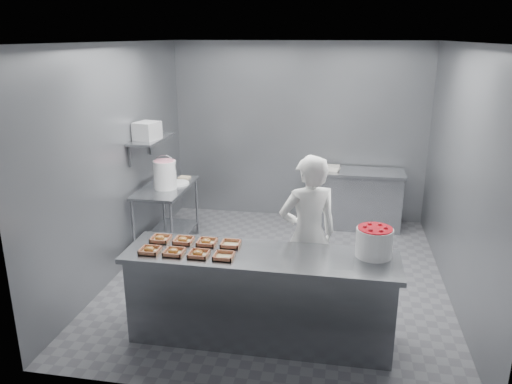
# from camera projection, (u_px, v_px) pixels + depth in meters

# --- Properties ---
(floor) EXTENTS (4.50, 4.50, 0.00)m
(floor) POSITION_uv_depth(u_px,v_px,m) (278.00, 276.00, 6.24)
(floor) COLOR #4C4C51
(floor) RESTS_ON ground
(ceiling) EXTENTS (4.50, 4.50, 0.00)m
(ceiling) POSITION_uv_depth(u_px,v_px,m) (282.00, 42.00, 5.39)
(ceiling) COLOR white
(ceiling) RESTS_ON wall_back
(wall_back) EXTENTS (4.00, 0.04, 2.80)m
(wall_back) POSITION_uv_depth(u_px,v_px,m) (299.00, 132.00, 7.93)
(wall_back) COLOR slate
(wall_back) RESTS_ON ground
(wall_left) EXTENTS (0.04, 4.50, 2.80)m
(wall_left) POSITION_uv_depth(u_px,v_px,m) (120.00, 160.00, 6.15)
(wall_left) COLOR slate
(wall_left) RESTS_ON ground
(wall_right) EXTENTS (0.04, 4.50, 2.80)m
(wall_right) POSITION_uv_depth(u_px,v_px,m) (460.00, 175.00, 5.48)
(wall_right) COLOR slate
(wall_right) RESTS_ON ground
(service_counter) EXTENTS (2.60, 0.70, 0.90)m
(service_counter) POSITION_uv_depth(u_px,v_px,m) (260.00, 296.00, 4.83)
(service_counter) COLOR slate
(service_counter) RESTS_ON ground
(prep_table) EXTENTS (0.60, 1.20, 0.90)m
(prep_table) POSITION_uv_depth(u_px,v_px,m) (167.00, 208.00, 6.90)
(prep_table) COLOR slate
(prep_table) RESTS_ON ground
(back_counter) EXTENTS (1.50, 0.60, 0.90)m
(back_counter) POSITION_uv_depth(u_px,v_px,m) (353.00, 198.00, 7.73)
(back_counter) COLOR slate
(back_counter) RESTS_ON ground
(wall_shelf) EXTENTS (0.35, 0.90, 0.03)m
(wall_shelf) POSITION_uv_depth(u_px,v_px,m) (151.00, 139.00, 6.64)
(wall_shelf) COLOR slate
(wall_shelf) RESTS_ON wall_left
(tray_0) EXTENTS (0.19, 0.18, 0.06)m
(tray_0) POSITION_uv_depth(u_px,v_px,m) (150.00, 250.00, 4.73)
(tray_0) COLOR tan
(tray_0) RESTS_ON service_counter
(tray_1) EXTENTS (0.19, 0.18, 0.06)m
(tray_1) POSITION_uv_depth(u_px,v_px,m) (174.00, 252.00, 4.69)
(tray_1) COLOR tan
(tray_1) RESTS_ON service_counter
(tray_2) EXTENTS (0.19, 0.18, 0.06)m
(tray_2) POSITION_uv_depth(u_px,v_px,m) (198.00, 254.00, 4.65)
(tray_2) COLOR tan
(tray_2) RESTS_ON service_counter
(tray_3) EXTENTS (0.19, 0.18, 0.04)m
(tray_3) POSITION_uv_depth(u_px,v_px,m) (224.00, 256.00, 4.61)
(tray_3) COLOR tan
(tray_3) RESTS_ON service_counter
(tray_4) EXTENTS (0.19, 0.18, 0.06)m
(tray_4) POSITION_uv_depth(u_px,v_px,m) (160.00, 238.00, 5.00)
(tray_4) COLOR tan
(tray_4) RESTS_ON service_counter
(tray_5) EXTENTS (0.19, 0.18, 0.06)m
(tray_5) POSITION_uv_depth(u_px,v_px,m) (183.00, 240.00, 4.96)
(tray_5) COLOR tan
(tray_5) RESTS_ON service_counter
(tray_6) EXTENTS (0.19, 0.18, 0.06)m
(tray_6) POSITION_uv_depth(u_px,v_px,m) (207.00, 242.00, 4.92)
(tray_6) COLOR tan
(tray_6) RESTS_ON service_counter
(tray_7) EXTENTS (0.19, 0.18, 0.04)m
(tray_7) POSITION_uv_depth(u_px,v_px,m) (231.00, 244.00, 4.88)
(tray_7) COLOR tan
(tray_7) RESTS_ON service_counter
(worker) EXTENTS (0.75, 0.64, 1.74)m
(worker) POSITION_uv_depth(u_px,v_px,m) (308.00, 236.00, 5.21)
(worker) COLOR white
(worker) RESTS_ON ground
(strawberry_tub) EXTENTS (0.34, 0.34, 0.28)m
(strawberry_tub) POSITION_uv_depth(u_px,v_px,m) (374.00, 241.00, 4.62)
(strawberry_tub) COLOR white
(strawberry_tub) RESTS_ON service_counter
(glaze_bucket) EXTENTS (0.32, 0.30, 0.46)m
(glaze_bucket) POSITION_uv_depth(u_px,v_px,m) (165.00, 174.00, 6.66)
(glaze_bucket) COLOR white
(glaze_bucket) RESTS_ON prep_table
(bucket_lid) EXTENTS (0.35, 0.35, 0.03)m
(bucket_lid) POSITION_uv_depth(u_px,v_px,m) (177.00, 183.00, 6.91)
(bucket_lid) COLOR white
(bucket_lid) RESTS_ON prep_table
(rag) EXTENTS (0.17, 0.15, 0.02)m
(rag) POSITION_uv_depth(u_px,v_px,m) (184.00, 177.00, 7.20)
(rag) COLOR #CCB28C
(rag) RESTS_ON prep_table
(appliance) EXTENTS (0.33, 0.36, 0.23)m
(appliance) POSITION_uv_depth(u_px,v_px,m) (147.00, 131.00, 6.50)
(appliance) COLOR gray
(appliance) RESTS_ON wall_shelf
(paper_stack) EXTENTS (0.34, 0.27, 0.06)m
(paper_stack) POSITION_uv_depth(u_px,v_px,m) (329.00, 168.00, 7.65)
(paper_stack) COLOR silver
(paper_stack) RESTS_ON back_counter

